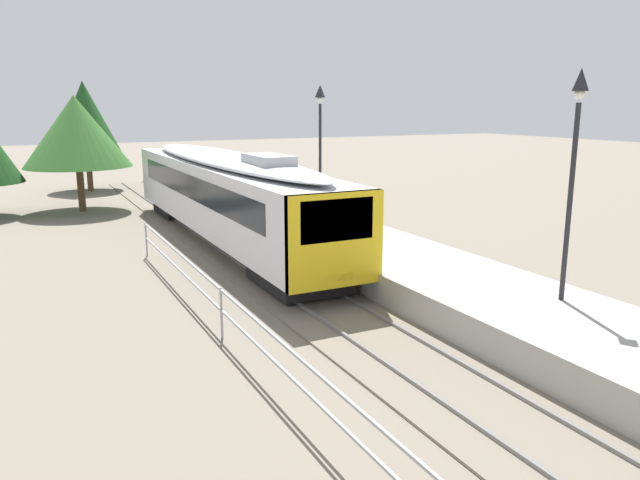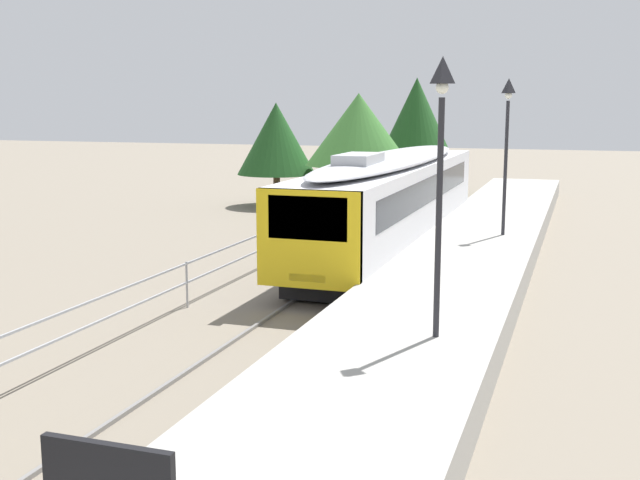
{
  "view_description": "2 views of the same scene",
  "coord_description": "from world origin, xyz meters",
  "views": [
    {
      "loc": [
        -7.34,
        7.74,
        5.44
      ],
      "look_at": [
        0.0,
        22.35,
        1.8
      ],
      "focal_mm": 34.03,
      "sensor_mm": 36.0,
      "label": 1
    },
    {
      "loc": [
        6.61,
        2.79,
        5.36
      ],
      "look_at": [
        0.0,
        22.35,
        1.8
      ],
      "focal_mm": 44.06,
      "sensor_mm": 36.0,
      "label": 2
    }
  ],
  "objects": [
    {
      "name": "track_rails",
      "position": [
        0.0,
        22.0,
        0.03
      ],
      "size": [
        3.2,
        60.0,
        0.14
      ],
      "color": "slate",
      "rests_on": "ground"
    },
    {
      "name": "station_platform",
      "position": [
        3.25,
        22.0,
        0.45
      ],
      "size": [
        3.9,
        60.0,
        0.9
      ],
      "primitive_type": "cube",
      "color": "#A8A59E",
      "rests_on": "ground"
    },
    {
      "name": "tree_behind_station_far",
      "position": [
        -3.08,
        49.44,
        4.52
      ],
      "size": [
        4.55,
        4.55,
        6.96
      ],
      "color": "brown",
      "rests_on": "ground"
    },
    {
      "name": "platform_lamp_mid_platform",
      "position": [
        4.02,
        17.51,
        4.62
      ],
      "size": [
        0.34,
        0.34,
        5.35
      ],
      "color": "#232328",
      "rests_on": "station_platform"
    },
    {
      "name": "commuter_train",
      "position": [
        0.0,
        30.67,
        2.14
      ],
      "size": [
        2.82,
        18.87,
        3.74
      ],
      "color": "silver",
      "rests_on": "track_rails"
    },
    {
      "name": "platform_lamp_far_end",
      "position": [
        4.02,
        30.34,
        4.62
      ],
      "size": [
        0.34,
        0.34,
        5.35
      ],
      "color": "#232328",
      "rests_on": "station_platform"
    },
    {
      "name": "tree_behind_carpark",
      "position": [
        -4.38,
        41.41,
        4.13
      ],
      "size": [
        5.4,
        5.4,
        5.95
      ],
      "color": "brown",
      "rests_on": "ground"
    },
    {
      "name": "ground_plane",
      "position": [
        -3.0,
        22.0,
        0.0
      ],
      "size": [
        160.0,
        160.0,
        0.0
      ],
      "primitive_type": "plane",
      "color": "slate"
    }
  ]
}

